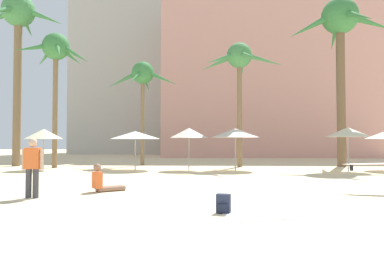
% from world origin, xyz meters
% --- Properties ---
extents(ground, '(120.00, 120.00, 0.00)m').
position_xyz_m(ground, '(0.00, 0.00, 0.00)').
color(ground, beige).
extents(hotel_pink, '(20.78, 9.89, 16.16)m').
position_xyz_m(hotel_pink, '(6.03, 33.46, 8.08)').
color(hotel_pink, '#DB9989').
rests_on(hotel_pink, ground).
extents(hotel_tower_gray, '(14.94, 9.60, 28.77)m').
position_xyz_m(hotel_tower_gray, '(-9.00, 41.66, 14.39)').
color(hotel_tower_gray, '#BCB7AD').
rests_on(hotel_tower_gray, ground).
extents(palm_tree_far_left, '(4.71, 4.67, 6.73)m').
position_xyz_m(palm_tree_far_left, '(-4.17, 18.09, 5.66)').
color(palm_tree_far_left, brown).
rests_on(palm_tree_far_left, ground).
extents(palm_tree_left, '(5.08, 5.24, 7.58)m').
position_xyz_m(palm_tree_left, '(2.00, 16.90, 6.35)').
color(palm_tree_left, brown).
rests_on(palm_tree_left, ground).
extents(palm_tree_center, '(4.12, 4.28, 7.95)m').
position_xyz_m(palm_tree_center, '(-8.88, 15.60, 6.69)').
color(palm_tree_center, brown).
rests_on(palm_tree_center, ground).
extents(palm_tree_right, '(6.10, 6.04, 10.86)m').
position_xyz_m(palm_tree_right, '(-11.94, 16.98, 8.88)').
color(palm_tree_right, brown).
rests_on(palm_tree_right, ground).
extents(palm_tree_far_right, '(6.83, 6.72, 10.48)m').
position_xyz_m(palm_tree_far_right, '(8.36, 17.56, 8.51)').
color(palm_tree_far_right, brown).
rests_on(palm_tree_far_right, ground).
extents(cafe_umbrella_1, '(2.76, 2.76, 2.11)m').
position_xyz_m(cafe_umbrella_1, '(-3.86, 14.29, 1.89)').
color(cafe_umbrella_1, gray).
rests_on(cafe_umbrella_1, ground).
extents(cafe_umbrella_2, '(2.01, 2.01, 2.23)m').
position_xyz_m(cafe_umbrella_2, '(-8.84, 14.02, 1.96)').
color(cafe_umbrella_2, gray).
rests_on(cafe_umbrella_2, ground).
extents(cafe_umbrella_3, '(2.20, 2.20, 2.28)m').
position_xyz_m(cafe_umbrella_3, '(7.29, 13.63, 2.03)').
color(cafe_umbrella_3, gray).
rests_on(cafe_umbrella_3, ground).
extents(cafe_umbrella_4, '(2.60, 2.60, 2.24)m').
position_xyz_m(cafe_umbrella_4, '(1.56, 14.15, 2.00)').
color(cafe_umbrella_4, gray).
rests_on(cafe_umbrella_4, ground).
extents(cafe_umbrella_6, '(2.06, 2.06, 2.27)m').
position_xyz_m(cafe_umbrella_6, '(-0.92, 14.14, 2.00)').
color(cafe_umbrella_6, gray).
rests_on(cafe_umbrella_6, ground).
extents(beach_towel, '(1.85, 1.40, 0.01)m').
position_xyz_m(beach_towel, '(1.40, 2.09, 0.01)').
color(beach_towel, white).
rests_on(beach_towel, ground).
extents(backpack, '(0.33, 0.29, 0.42)m').
position_xyz_m(backpack, '(0.51, 2.34, 0.20)').
color(backpack, '#212940').
rests_on(backpack, ground).
extents(person_far_left, '(0.60, 0.25, 1.66)m').
position_xyz_m(person_far_left, '(-4.73, 4.26, 0.91)').
color(person_far_left, '#3D3D42').
rests_on(person_far_left, ground).
extents(person_near_left, '(1.02, 0.88, 0.89)m').
position_xyz_m(person_near_left, '(-3.13, 5.64, 0.30)').
color(person_near_left, '#936B51').
rests_on(person_near_left, ground).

